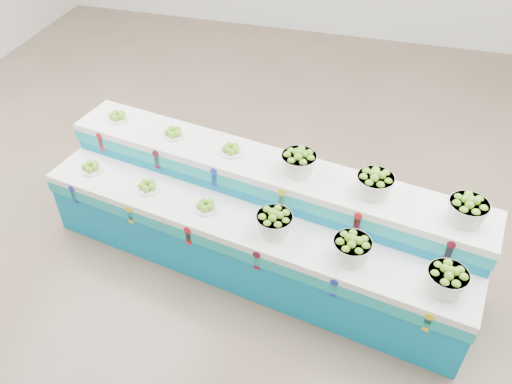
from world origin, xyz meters
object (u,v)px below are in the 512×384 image
Objects in this scene: basket_upper_right at (468,210)px; basket_lower_left at (274,222)px; plate_upper_mid at (173,132)px; display_stand at (256,221)px.

basket_lower_left is at bearing -170.69° from basket_upper_right.
basket_lower_left is 1.00× the size of basket_upper_right.
plate_upper_mid is 2.77m from basket_upper_right.
display_stand is at bearing -24.18° from plate_upper_mid.
plate_upper_mid is 0.69× the size of basket_upper_right.
display_stand is at bearing 129.22° from basket_lower_left.
basket_upper_right is (2.72, -0.49, 0.07)m from plate_upper_mid.
display_stand is 13.02× the size of basket_upper_right.
basket_upper_right is (1.76, -0.06, 0.62)m from display_stand.
basket_lower_left is 1.43m from plate_upper_mid.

